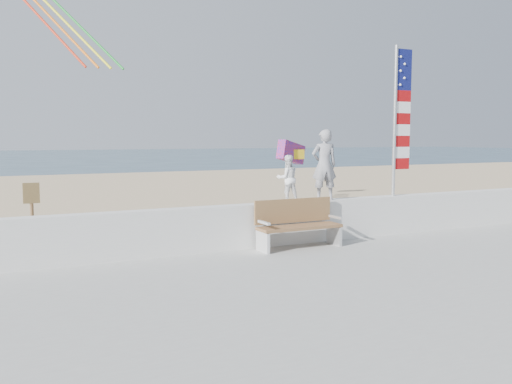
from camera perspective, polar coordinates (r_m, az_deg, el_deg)
ground at (r=9.57m, az=3.71°, el=-9.09°), size 220.00×220.00×0.00m
sand at (r=17.80m, az=-10.84°, el=-2.16°), size 90.00×40.00×0.08m
boardwalk at (r=6.54m, az=22.08°, el=-15.43°), size 50.00×12.40×0.10m
seawall at (r=11.18m, az=-1.37°, el=-3.63°), size 30.00×0.35×0.90m
adult at (r=12.00m, az=7.19°, el=2.86°), size 0.64×0.50×1.55m
child at (r=11.54m, az=3.34°, el=1.42°), size 0.54×0.45×1.01m
bench at (r=11.24m, az=4.38°, el=-3.29°), size 1.80×0.57×1.00m
flag at (r=13.25m, az=14.84°, el=7.90°), size 0.50×0.08×3.50m
parafoil_kite at (r=13.21m, az=3.79°, el=4.17°), size 0.92×0.57×0.62m
sign at (r=11.94m, az=-22.51°, el=-1.94°), size 0.32×0.07×1.46m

